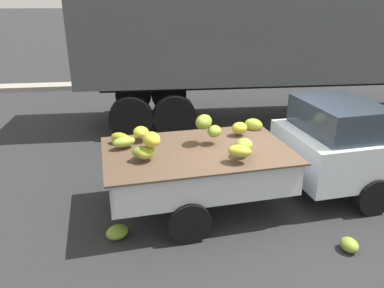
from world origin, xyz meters
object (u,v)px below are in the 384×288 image
Objects in this scene: pickup_truck at (312,149)px; fallen_banana_bunch_by_wheel at (349,245)px; semi_trailer at (300,28)px; fallen_banana_bunch_near_tailgate at (117,232)px.

fallen_banana_bunch_by_wheel is (-0.10, -1.62, -0.79)m from pickup_truck.
pickup_truck is at bearing 86.59° from fallen_banana_bunch_by_wheel.
pickup_truck is 18.48× the size of fallen_banana_bunch_by_wheel.
semi_trailer is 7.56m from fallen_banana_bunch_near_tailgate.
fallen_banana_bunch_by_wheel is at bearing -13.26° from fallen_banana_bunch_near_tailgate.
semi_trailer is 6.70m from fallen_banana_bunch_by_wheel.
pickup_truck is at bearing 14.38° from fallen_banana_bunch_near_tailgate.
pickup_truck is 1.81m from fallen_banana_bunch_by_wheel.
semi_trailer is at bearing 65.71° from pickup_truck.
fallen_banana_bunch_by_wheel is at bearing -103.36° from semi_trailer.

